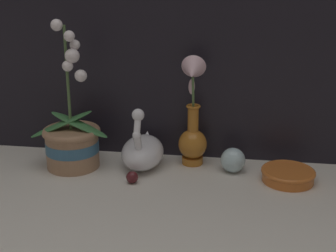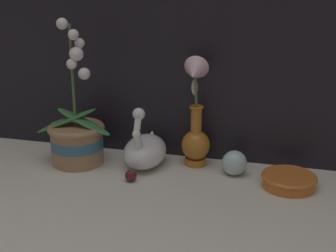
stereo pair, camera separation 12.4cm
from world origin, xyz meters
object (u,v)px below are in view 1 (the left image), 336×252
at_px(orchid_potted_plant, 72,140).
at_px(swan_figurine, 143,150).
at_px(glass_sphere, 233,160).
at_px(amber_dish, 288,174).
at_px(blue_vase, 193,125).

distance_m(orchid_potted_plant, swan_figurine, 0.20).
height_order(swan_figurine, glass_sphere, swan_figurine).
bearing_deg(glass_sphere, amber_dish, -14.91).
distance_m(swan_figurine, glass_sphere, 0.26).
bearing_deg(orchid_potted_plant, amber_dish, -0.87).
bearing_deg(swan_figurine, glass_sphere, 0.51).
relative_size(orchid_potted_plant, glass_sphere, 6.02).
xyz_separation_m(blue_vase, glass_sphere, (0.12, -0.03, -0.09)).
height_order(glass_sphere, amber_dish, glass_sphere).
bearing_deg(glass_sphere, blue_vase, 164.49).
relative_size(swan_figurine, blue_vase, 0.59).
bearing_deg(swan_figurine, amber_dish, -5.25).
relative_size(orchid_potted_plant, swan_figurine, 2.21).
relative_size(orchid_potted_plant, blue_vase, 1.30).
height_order(orchid_potted_plant, swan_figurine, orchid_potted_plant).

